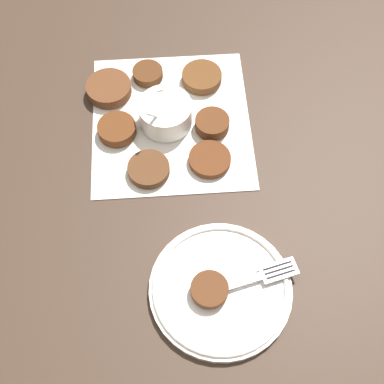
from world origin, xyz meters
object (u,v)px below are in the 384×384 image
at_px(fritter_on_plate, 209,289).
at_px(fork, 261,276).
at_px(sauce_bowl, 165,115).
at_px(serving_plate, 218,289).

bearing_deg(fritter_on_plate, fork, -89.95).
xyz_separation_m(sauce_bowl, fritter_on_plate, (-0.33, 0.02, -0.00)).
height_order(sauce_bowl, fork, sauce_bowl).
bearing_deg(sauce_bowl, fritter_on_plate, 177.08).
bearing_deg(fork, sauce_bowl, 11.02).
bearing_deg(serving_plate, fork, -90.90).
relative_size(fritter_on_plate, fork, 0.38).
distance_m(serving_plate, fork, 0.07).
distance_m(sauce_bowl, fork, 0.33).
height_order(serving_plate, fritter_on_plate, fritter_on_plate).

